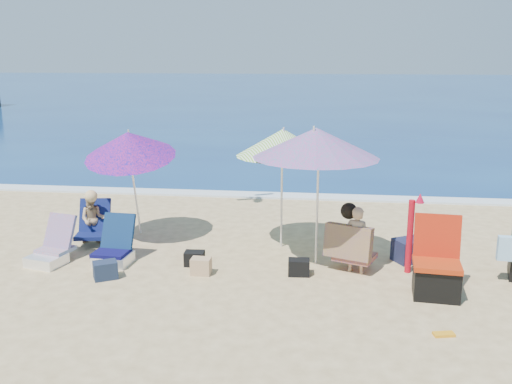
# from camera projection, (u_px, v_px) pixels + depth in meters

# --- Properties ---
(ground) EXTENTS (120.00, 120.00, 0.00)m
(ground) POSITION_uv_depth(u_px,v_px,m) (269.00, 292.00, 7.40)
(ground) COLOR #D8BC84
(ground) RESTS_ON ground
(sea) EXTENTS (120.00, 80.00, 0.12)m
(sea) POSITION_uv_depth(u_px,v_px,m) (319.00, 90.00, 50.79)
(sea) COLOR navy
(sea) RESTS_ON ground
(foam) EXTENTS (120.00, 0.50, 0.04)m
(foam) POSITION_uv_depth(u_px,v_px,m) (293.00, 196.00, 12.31)
(foam) COLOR white
(foam) RESTS_ON ground
(umbrella_turquoise) EXTENTS (2.34, 2.34, 2.07)m
(umbrella_turquoise) POSITION_uv_depth(u_px,v_px,m) (316.00, 143.00, 7.93)
(umbrella_turquoise) COLOR white
(umbrella_turquoise) RESTS_ON ground
(umbrella_striped) EXTENTS (1.93, 1.93, 1.96)m
(umbrella_striped) POSITION_uv_depth(u_px,v_px,m) (283.00, 143.00, 8.69)
(umbrella_striped) COLOR white
(umbrella_striped) RESTS_ON ground
(umbrella_blue) EXTENTS (1.50, 1.56, 2.00)m
(umbrella_blue) POSITION_uv_depth(u_px,v_px,m) (129.00, 145.00, 8.97)
(umbrella_blue) COLOR white
(umbrella_blue) RESTS_ON ground
(furled_umbrella) EXTENTS (0.23, 0.18, 1.18)m
(furled_umbrella) POSITION_uv_depth(u_px,v_px,m) (412.00, 229.00, 7.90)
(furled_umbrella) COLOR #B60D1B
(furled_umbrella) RESTS_ON ground
(chair_navy) EXTENTS (0.55, 0.65, 0.70)m
(chair_navy) POSITION_uv_depth(u_px,v_px,m) (114.00, 251.00, 8.39)
(chair_navy) COLOR #0C0B41
(chair_navy) RESTS_ON ground
(chair_rainbow) EXTENTS (0.63, 0.81, 0.68)m
(chair_rainbow) POSITION_uv_depth(u_px,v_px,m) (52.00, 251.00, 8.41)
(chair_rainbow) COLOR #EA5252
(chair_rainbow) RESTS_ON ground
(camp_chair_left) EXTENTS (0.64, 0.66, 1.03)m
(camp_chair_left) POSITION_uv_depth(u_px,v_px,m) (436.00, 273.00, 7.23)
(camp_chair_left) COLOR #AE2D0C
(camp_chair_left) RESTS_ON ground
(person_center) EXTENTS (0.80, 0.67, 0.99)m
(person_center) POSITION_uv_depth(u_px,v_px,m) (353.00, 240.00, 7.97)
(person_center) COLOR tan
(person_center) RESTS_ON ground
(person_left) EXTENTS (0.58, 0.68, 0.92)m
(person_left) POSITION_uv_depth(u_px,v_px,m) (93.00, 219.00, 9.21)
(person_left) COLOR tan
(person_left) RESTS_ON ground
(bag_navy_a) EXTENTS (0.39, 0.36, 0.25)m
(bag_navy_a) POSITION_uv_depth(u_px,v_px,m) (105.00, 270.00, 7.81)
(bag_navy_a) COLOR #1B263C
(bag_navy_a) RESTS_ON ground
(bag_black_a) EXTENTS (0.30, 0.22, 0.21)m
(bag_black_a) POSITION_uv_depth(u_px,v_px,m) (194.00, 258.00, 8.31)
(bag_black_a) COLOR black
(bag_black_a) RESTS_ON ground
(bag_tan) EXTENTS (0.28, 0.21, 0.24)m
(bag_tan) POSITION_uv_depth(u_px,v_px,m) (201.00, 266.00, 7.97)
(bag_tan) COLOR tan
(bag_tan) RESTS_ON ground
(bag_navy_b) EXTENTS (0.57, 0.52, 0.34)m
(bag_navy_b) POSITION_uv_depth(u_px,v_px,m) (410.00, 250.00, 8.46)
(bag_navy_b) COLOR #1A1E3A
(bag_navy_b) RESTS_ON ground
(bag_black_b) EXTENTS (0.31, 0.22, 0.23)m
(bag_black_b) POSITION_uv_depth(u_px,v_px,m) (299.00, 267.00, 7.93)
(bag_black_b) COLOR black
(bag_black_b) RESTS_ON ground
(orange_item) EXTENTS (0.25, 0.15, 0.03)m
(orange_item) POSITION_uv_depth(u_px,v_px,m) (444.00, 334.00, 6.24)
(orange_item) COLOR orange
(orange_item) RESTS_ON ground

